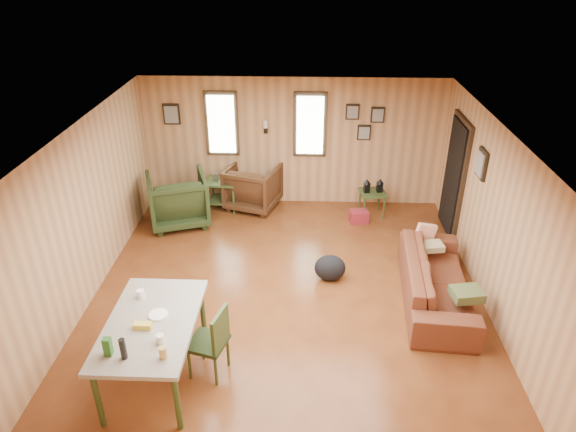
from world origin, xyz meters
name	(u,v)px	position (x,y,z in m)	size (l,w,h in m)	color
room	(300,211)	(0.17, 0.27, 1.21)	(5.54, 6.04, 2.44)	brown
sofa	(438,274)	(2.08, -0.05, 0.43)	(2.21, 0.65, 0.87)	brown
recliner_brown	(253,185)	(-0.74, 2.72, 0.46)	(0.89, 0.83, 0.91)	#442714
recliner_green	(178,197)	(-2.00, 2.05, 0.51)	(0.99, 0.92, 1.02)	#253216
end_table	(223,189)	(-1.30, 2.64, 0.40)	(0.58, 0.53, 0.71)	#3A4F23
side_table	(373,191)	(1.46, 2.48, 0.49)	(0.51, 0.51, 0.72)	#3A4F23
cooler	(359,216)	(1.21, 2.19, 0.11)	(0.35, 0.28, 0.23)	maroon
backpack	(330,268)	(0.62, 0.38, 0.20)	(0.50, 0.40, 0.40)	black
sofa_pillows	(446,264)	(2.21, 0.08, 0.50)	(0.65, 1.67, 0.34)	#515C33
dining_table	(151,328)	(-1.42, -1.67, 0.74)	(0.96, 1.60, 1.05)	gray
dining_chair	(213,339)	(-0.78, -1.56, 0.51)	(0.51, 0.51, 0.90)	#253216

